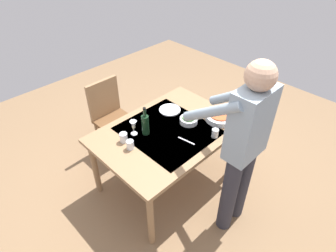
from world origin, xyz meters
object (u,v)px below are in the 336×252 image
object	(u,v)px
water_cup_near_right	(130,145)
dinner_plate_near	(170,110)
serving_bowl_pasta	(220,117)
person_server	(243,144)
wine_bottle	(145,124)
side_bowl_salad	(189,120)
dining_table	(168,136)
water_cup_near_left	(124,138)
water_cup_far_left	(215,133)
chair_near	(110,113)
wine_glass_left	(133,125)

from	to	relation	value
water_cup_near_right	dinner_plate_near	size ratio (longest dim) A/B	0.38
water_cup_near_right	serving_bowl_pasta	xyz separation A→B (m)	(-0.93, 0.30, -0.01)
person_server	wine_bottle	distance (m)	0.92
side_bowl_salad	dinner_plate_near	world-z (taller)	side_bowl_salad
side_bowl_salad	dinner_plate_near	distance (m)	0.29
dining_table	person_server	size ratio (longest dim) A/B	0.83
serving_bowl_pasta	side_bowl_salad	bearing A→B (deg)	-35.51
person_server	water_cup_near_left	world-z (taller)	person_server
water_cup_near_left	dinner_plate_near	world-z (taller)	water_cup_near_left
wine_bottle	side_bowl_salad	size ratio (longest dim) A/B	1.64
water_cup_near_right	serving_bowl_pasta	world-z (taller)	water_cup_near_right
water_cup_near_right	water_cup_far_left	bearing A→B (deg)	147.23
person_server	side_bowl_salad	bearing A→B (deg)	-101.48
water_cup_near_left	water_cup_far_left	world-z (taller)	water_cup_near_left
chair_near	person_server	distance (m)	1.70
chair_near	water_cup_far_left	bearing A→B (deg)	104.82
wine_bottle	water_cup_near_left	world-z (taller)	wine_bottle
water_cup_near_right	water_cup_far_left	size ratio (longest dim) A/B	1.03
person_server	dinner_plate_near	xyz separation A→B (m)	(-0.16, -0.98, -0.23)
dining_table	water_cup_far_left	bearing A→B (deg)	122.56
wine_glass_left	serving_bowl_pasta	world-z (taller)	wine_glass_left
wine_bottle	water_cup_near_left	distance (m)	0.24
dining_table	chair_near	xyz separation A→B (m)	(0.09, -0.88, -0.13)
water_cup_near_left	dining_table	bearing A→B (deg)	157.46
person_server	wine_glass_left	distance (m)	1.02
water_cup_far_left	wine_bottle	bearing A→B (deg)	-49.19
water_cup_near_left	water_cup_far_left	size ratio (longest dim) A/B	1.06
person_server	side_bowl_salad	distance (m)	0.74
dinner_plate_near	water_cup_far_left	bearing A→B (deg)	89.34
dining_table	dinner_plate_near	xyz separation A→B (m)	(-0.25, -0.23, 0.08)
serving_bowl_pasta	water_cup_near_right	bearing A→B (deg)	-17.92
chair_near	dining_table	bearing A→B (deg)	95.77
water_cup_near_right	serving_bowl_pasta	distance (m)	0.97
chair_near	water_cup_far_left	xyz separation A→B (m)	(-0.33, 1.26, 0.24)
dining_table	serving_bowl_pasta	xyz separation A→B (m)	(-0.50, 0.25, 0.11)
side_bowl_salad	serving_bowl_pasta	bearing A→B (deg)	144.49
water_cup_far_left	dining_table	bearing A→B (deg)	-57.44
wine_glass_left	water_cup_near_right	size ratio (longest dim) A/B	1.72
water_cup_near_right	chair_near	bearing A→B (deg)	-112.27
chair_near	person_server	xyz separation A→B (m)	(-0.18, 1.63, 0.43)
water_cup_far_left	serving_bowl_pasta	bearing A→B (deg)	-152.41
dining_table	wine_glass_left	bearing A→B (deg)	-34.51
wine_glass_left	water_cup_near_right	world-z (taller)	wine_glass_left
wine_glass_left	dinner_plate_near	xyz separation A→B (m)	(-0.52, -0.04, -0.10)
person_server	water_cup_near_right	distance (m)	0.98
person_server	wine_glass_left	size ratio (longest dim) A/B	11.19
wine_bottle	dining_table	bearing A→B (deg)	148.09
dinner_plate_near	dining_table	bearing A→B (deg)	41.97
water_cup_near_left	serving_bowl_pasta	world-z (taller)	water_cup_near_left
person_server	water_cup_far_left	world-z (taller)	person_server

